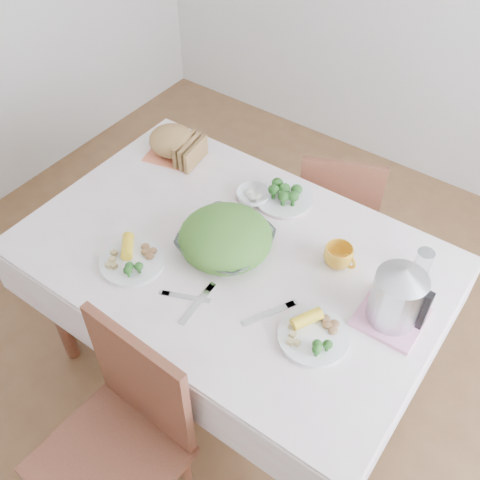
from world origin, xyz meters
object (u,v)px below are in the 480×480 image
Objects in this scene: dining_table at (233,316)px; dinner_plate_left at (133,262)px; yellow_mug at (338,256)px; chair_near at (108,459)px; dinner_plate_right at (313,336)px; electric_kettle at (398,295)px; salad_bowl at (226,243)px; chair_far at (339,200)px.

dining_table is 6.06× the size of dinner_plate_left.
chair_near is at bearing -107.48° from yellow_mug.
electric_kettle is (0.16, 0.21, 0.11)m from dinner_plate_right.
chair_near is (0.05, -0.74, 0.09)m from dining_table.
dinner_plate_right is (0.45, -0.14, -0.03)m from salad_bowl.
salad_bowl reaches higher than dining_table.
chair_far is 0.86m from salad_bowl.
chair_far is 0.99m from electric_kettle.
chair_near is 1.06m from electric_kettle.
chair_far is at bearing 112.10° from dinner_plate_right.
dinner_plate_right is at bearing 59.84° from chair_near.
dinner_plate_right is (0.68, 0.10, 0.00)m from dinner_plate_left.
chair_far reaches higher than dining_table.
yellow_mug is (-0.09, 0.32, 0.03)m from dinner_plate_right.
dinner_plate_left is at bearing -144.34° from yellow_mug.
dining_table is 6.12× the size of electric_kettle.
chair_far is 3.59× the size of dinner_plate_right.
chair_far is 3.58× the size of electric_kettle.
chair_near is at bearing 66.62° from chair_far.
salad_bowl is at bearing 162.45° from dinner_plate_right.
electric_kettle reaches higher than dining_table.
salad_bowl reaches higher than dinner_plate_right.
salad_bowl is 1.38× the size of electric_kettle.
salad_bowl reaches higher than dinner_plate_left.
dinner_plate_right is at bearing 88.80° from chair_far.
dinner_plate_right is 0.33m from yellow_mug.
yellow_mug is at bearing 27.00° from dining_table.
electric_kettle reaches higher than dinner_plate_right.
dining_table is 0.60m from dinner_plate_right.
electric_kettle reaches higher than yellow_mug.
dinner_plate_left is (-0.25, -0.25, 0.40)m from dining_table.
electric_kettle is at bearing 52.22° from dinner_plate_right.
electric_kettle reaches higher than chair_far.
electric_kettle is (0.59, 0.06, 0.51)m from dining_table.
yellow_mug is 0.46× the size of electric_kettle.
dinner_plate_left is (-0.30, 0.49, 0.31)m from chair_near.
dining_table is 0.53m from dinner_plate_left.
chair_near is at bearing -58.71° from dinner_plate_left.
chair_near is 4.06× the size of dinner_plate_right.
dinner_plate_left is (-0.23, -0.24, -0.03)m from salad_bowl.
dining_table is 6.13× the size of dinner_plate_right.
dining_table is at bearing -153.13° from electric_kettle.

